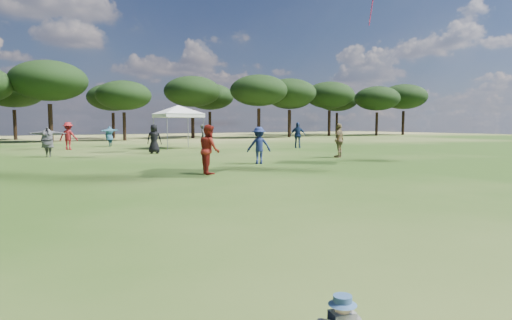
% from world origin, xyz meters
% --- Properties ---
extents(tree_line, '(108.78, 17.63, 7.77)m').
position_xyz_m(tree_line, '(2.39, 47.41, 5.42)').
color(tree_line, black).
rests_on(tree_line, ground).
extents(tent_right, '(5.70, 5.70, 3.31)m').
position_xyz_m(tent_right, '(9.37, 28.22, 2.89)').
color(tent_right, gray).
rests_on(tent_right, ground).
extents(festival_crowd, '(31.34, 21.50, 1.84)m').
position_xyz_m(festival_crowd, '(0.88, 23.20, 0.85)').
color(festival_crowd, navy).
rests_on(festival_crowd, ground).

